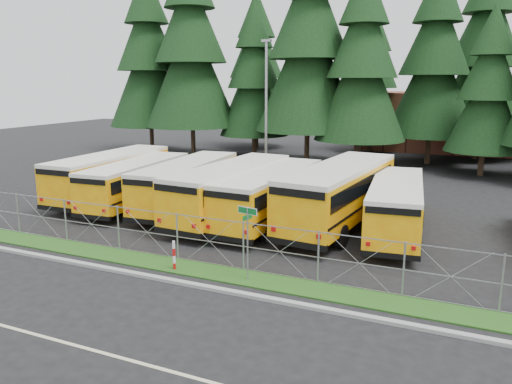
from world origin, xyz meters
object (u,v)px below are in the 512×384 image
Objects in this scene: street_sign at (248,228)px; bus_3 at (234,191)px; bus_4 at (273,196)px; striped_bollard at (174,256)px; bus_5 at (342,195)px; bus_0 at (115,176)px; bus_1 at (140,183)px; bus_6 at (396,208)px; bus_2 at (190,185)px; light_standard at (266,105)px.

bus_3 is at bearing 119.54° from street_sign.
bus_4 is 7.93m from striped_bollard.
bus_5 is (3.40, 0.96, 0.18)m from bus_4.
bus_3 is (8.77, -0.95, 0.03)m from bus_0.
bus_5 is 10.03× the size of striped_bollard.
bus_3 is at bearing 99.17° from striped_bollard.
bus_1 is 13.15m from street_sign.
bus_4 is at bearing 177.96° from bus_6.
bus_3 is 8.41m from bus_6.
bus_4 reaches higher than striped_bollard.
street_sign is at bearing -123.21° from bus_6.
bus_2 is 11.15m from light_standard.
bus_5 is 1.19× the size of bus_6.
striped_bollard is at bearing -50.90° from bus_1.
bus_0 is 1.08× the size of light_standard.
bus_0 is 8.82m from bus_3.
bus_4 is (11.01, -0.97, -0.03)m from bus_0.
striped_bollard is at bearing -76.79° from bus_3.
bus_2 is 3.28m from bus_3.
striped_bollard is (4.46, -8.59, -0.79)m from bus_2.
bus_1 is 3.62× the size of street_sign.
bus_2 is 1.05× the size of light_standard.
street_sign is at bearing -51.87° from bus_2.
light_standard is at bearing 108.27° from bus_3.
bus_6 is 3.59× the size of street_sign.
street_sign is (10.57, -7.79, 0.70)m from bus_1.
bus_0 is at bearing 174.04° from bus_2.
street_sign is (-1.33, -8.55, 0.46)m from bus_5.
bus_4 is (5.43, -0.76, 0.01)m from bus_2.
bus_3 is 0.93× the size of bus_5.
bus_1 is 0.95× the size of bus_4.
bus_0 is at bearing -174.47° from bus_5.
bus_0 is at bearing 177.87° from bus_3.
striped_bollard is at bearing -42.61° from bus_0.
bus_1 is 0.96× the size of bus_2.
bus_0 reaches higher than bus_2.
bus_0 reaches higher than street_sign.
bus_1 is at bearing -173.35° from bus_2.
bus_4 is 1.05× the size of light_standard.
bus_6 is (8.39, 0.45, -0.14)m from bus_3.
bus_0 is 1.08× the size of bus_6.
light_standard reaches higher than striped_bollard.
street_sign is (4.32, -7.61, 0.57)m from bus_3.
bus_5 is at bearing 17.77° from bus_4.
bus_0 is 1.03× the size of bus_2.
striped_bollard is at bearing -137.04° from bus_6.
bus_6 is at bearing 7.08° from bus_3.
bus_3 is at bearing -7.56° from bus_0.
bus_4 is at bearing 105.28° from street_sign.
bus_6 is at bearing -43.53° from light_standard.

